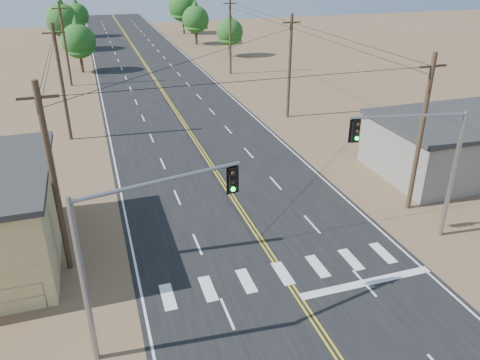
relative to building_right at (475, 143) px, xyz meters
name	(u,v)px	position (x,y,z in m)	size (l,w,h in m)	color
road	(191,134)	(-19.00, 14.00, -1.99)	(15.00, 200.00, 0.02)	black
building_right	(475,143)	(0.00, 0.00, 0.00)	(15.00, 8.00, 4.00)	gray
utility_pole_left_near	(54,180)	(-29.50, -4.00, 3.12)	(1.80, 0.30, 10.00)	#4C3826
utility_pole_left_mid	(62,83)	(-29.50, 16.00, 3.12)	(1.80, 0.30, 10.00)	#4C3826
utility_pole_left_far	(65,44)	(-29.50, 36.00, 3.12)	(1.80, 0.30, 10.00)	#4C3826
utility_pole_right_near	(421,134)	(-8.50, -4.00, 3.12)	(1.80, 0.30, 10.00)	#4C3826
utility_pole_right_mid	(290,66)	(-8.50, 16.00, 3.12)	(1.80, 0.30, 10.00)	#4C3826
utility_pole_right_far	(230,36)	(-8.50, 36.00, 3.12)	(1.80, 0.30, 10.00)	#4C3826
signal_mast_left	(132,240)	(-26.47, -10.45, 3.11)	(6.72, 1.63, 7.48)	gray
signal_mast_right	(426,155)	(-10.49, -7.03, 3.17)	(6.27, 1.47, 7.65)	gray
tree_left_near	(78,38)	(-28.00, 43.32, 2.72)	(4.63, 4.63, 7.72)	#3F2D1E
tree_left_mid	(62,17)	(-30.26, 61.42, 3.48)	(5.38, 5.38, 8.97)	#3F2D1E
tree_left_far	(76,13)	(-28.00, 75.88, 2.67)	(4.58, 4.58, 7.64)	#3F2D1E
tree_right_near	(230,29)	(-5.06, 47.71, 2.28)	(4.20, 4.20, 6.99)	#3F2D1E
tree_right_mid	(196,17)	(-7.59, 60.66, 2.86)	(4.77, 4.77, 7.95)	#3F2D1E
tree_right_far	(183,4)	(-7.19, 73.88, 3.83)	(5.71, 5.71, 9.52)	#3F2D1E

